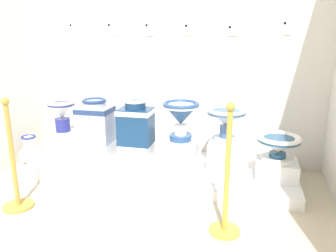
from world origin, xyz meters
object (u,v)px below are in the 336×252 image
object	(u,v)px
antique_toilet_broad_patterned	(62,114)
stanchion_post_near_left	(15,177)
antique_toilet_tall_cobalt	(278,145)
info_placard_fifth	(233,30)
info_placard_third	(149,29)
decorative_vase_companion	(30,153)
info_placard_first	(74,29)
plinth_block_slender_white	(224,155)
plinth_block_broad_patterned	(64,144)
plinth_block_pale_glazed	(180,152)
antique_toilet_slender_white	(226,118)
plinth_block_squat_floral	(97,151)
info_placard_sixth	(288,27)
info_placard_fourth	(189,29)
antique_toilet_rightmost	(136,122)
stanchion_post_near_right	(226,193)
antique_toilet_pale_glazed	(181,115)
plinth_block_tall_cobalt	(276,169)
plinth_block_rightmost	(137,154)
info_placard_second	(113,29)
antique_toilet_squat_floral	(95,121)

from	to	relation	value
antique_toilet_broad_patterned	stanchion_post_near_left	world-z (taller)	stanchion_post_near_left
antique_toilet_tall_cobalt	info_placard_fifth	size ratio (longest dim) A/B	3.32
info_placard_third	decorative_vase_companion	distance (m)	1.94
decorative_vase_companion	info_placard_third	bearing A→B (deg)	26.54
info_placard_first	info_placard_third	xyz separation A→B (m)	(0.93, -0.00, -0.00)
plinth_block_slender_white	decorative_vase_companion	bearing A→B (deg)	-175.31
plinth_block_broad_patterned	plinth_block_slender_white	xyz separation A→B (m)	(1.85, -0.03, 0.04)
plinth_block_broad_patterned	decorative_vase_companion	xyz separation A→B (m)	(-0.32, -0.21, -0.06)
plinth_block_broad_patterned	info_placard_fifth	bearing A→B (deg)	12.54
plinth_block_pale_glazed	antique_toilet_slender_white	size ratio (longest dim) A/B	0.89
plinth_block_squat_floral	info_placard_sixth	bearing A→B (deg)	16.17
plinth_block_slender_white	info_placard_first	bearing A→B (deg)	166.52
antique_toilet_broad_patterned	antique_toilet_tall_cobalt	bearing A→B (deg)	-4.21
plinth_block_pale_glazed	info_placard_fourth	world-z (taller)	info_placard_fourth
antique_toilet_rightmost	decorative_vase_companion	size ratio (longest dim) A/B	1.35
info_placard_fifth	info_placard_sixth	world-z (taller)	info_placard_sixth
stanchion_post_near_right	antique_toilet_pale_glazed	bearing A→B (deg)	118.83
info_placard_sixth	info_placard_first	bearing A→B (deg)	180.00
plinth_block_squat_floral	info_placard_third	size ratio (longest dim) A/B	2.48
antique_toilet_tall_cobalt	info_placard_sixth	bearing A→B (deg)	86.22
plinth_block_tall_cobalt	info_placard_fifth	bearing A→B (deg)	130.60
plinth_block_squat_floral	plinth_block_rightmost	size ratio (longest dim) A/B	1.15
antique_toilet_slender_white	info_placard_fifth	distance (m)	0.96
plinth_block_squat_floral	info_placard_fourth	distance (m)	1.66
info_placard_fifth	decorative_vase_companion	distance (m)	2.62
info_placard_third	info_placard_fifth	bearing A→B (deg)	-0.00
plinth_block_pale_glazed	info_placard_second	distance (m)	1.61
info_placard_fifth	plinth_block_rightmost	bearing A→B (deg)	-148.86
plinth_block_pale_glazed	plinth_block_tall_cobalt	size ratio (longest dim) A/B	0.92
antique_toilet_pale_glazed	decorative_vase_companion	distance (m)	1.78
info_placard_fifth	stanchion_post_near_right	bearing A→B (deg)	-86.56
antique_toilet_slender_white	antique_toilet_tall_cobalt	distance (m)	0.56
plinth_block_broad_patterned	decorative_vase_companion	world-z (taller)	decorative_vase_companion
antique_toilet_broad_patterned	info_placard_fourth	xyz separation A→B (m)	(1.38, 0.41, 0.93)
info_placard_third	stanchion_post_near_left	bearing A→B (deg)	-116.92
plinth_block_pale_glazed	antique_toilet_pale_glazed	bearing A→B (deg)	-116.57
antique_toilet_pale_glazed	info_placard_fifth	size ratio (longest dim) A/B	3.29
antique_toilet_squat_floral	stanchion_post_near_left	xyz separation A→B (m)	(-0.31, -0.94, -0.28)
info_placard_fifth	info_placard_third	bearing A→B (deg)	180.00
antique_toilet_tall_cobalt	info_placard_second	bearing A→B (deg)	162.58
stanchion_post_near_right	antique_toilet_squat_floral	bearing A→B (deg)	148.42
info_placard_first	decorative_vase_companion	distance (m)	1.53
antique_toilet_squat_floral	stanchion_post_near_right	distance (m)	1.73
info_placard_first	plinth_block_rightmost	bearing A→B (deg)	-30.61
antique_toilet_broad_patterned	info_placard_sixth	size ratio (longest dim) A/B	2.89
info_placard_first	info_placard_fifth	world-z (taller)	info_placard_first
plinth_block_tall_cobalt	antique_toilet_tall_cobalt	distance (m)	0.25
plinth_block_broad_patterned	antique_toilet_slender_white	size ratio (longest dim) A/B	0.91
plinth_block_slender_white	antique_toilet_tall_cobalt	size ratio (longest dim) A/B	0.95
antique_toilet_slender_white	plinth_block_rightmost	bearing A→B (deg)	-173.10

